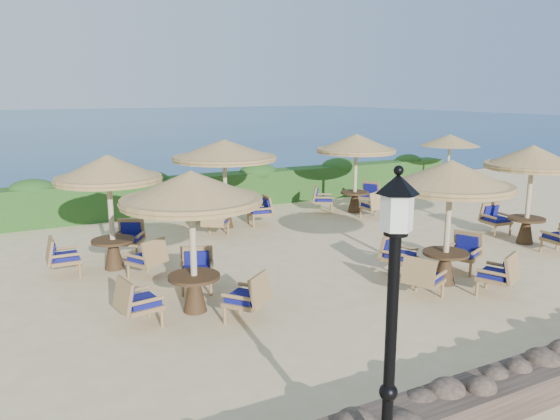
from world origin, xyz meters
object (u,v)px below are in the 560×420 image
object	(u,v)px
cafe_set_4	(225,163)
cafe_set_5	(356,157)
cafe_set_2	(531,173)
extra_parasol	(450,140)
lamp_post	(390,358)
cafe_set_1	(449,203)
cafe_set_0	(192,215)
cafe_set_3	(110,192)

from	to	relation	value
cafe_set_4	cafe_set_5	distance (m)	4.69
cafe_set_2	cafe_set_5	xyz separation A→B (m)	(-1.80, 5.35, -0.06)
extra_parasol	cafe_set_4	bearing A→B (deg)	-175.34
lamp_post	cafe_set_1	bearing A→B (deg)	40.89
extra_parasol	cafe_set_1	distance (m)	10.64
lamp_post	cafe_set_0	size ratio (longest dim) A/B	1.21
cafe_set_0	lamp_post	bearing A→B (deg)	-89.26
lamp_post	cafe_set_1	size ratio (longest dim) A/B	1.16
cafe_set_5	lamp_post	bearing A→B (deg)	-124.15
extra_parasol	cafe_set_0	world-z (taller)	cafe_set_0
cafe_set_1	cafe_set_2	distance (m)	4.47
cafe_set_0	cafe_set_2	bearing A→B (deg)	1.92
extra_parasol	cafe_set_0	bearing A→B (deg)	-152.81
lamp_post	cafe_set_0	bearing A→B (deg)	90.74
lamp_post	cafe_set_3	distance (m)	8.80
cafe_set_3	cafe_set_4	world-z (taller)	same
lamp_post	cafe_set_0	xyz separation A→B (m)	(-0.07, 5.49, 0.30)
extra_parasol	cafe_set_1	size ratio (longest dim) A/B	0.85
cafe_set_1	cafe_set_3	distance (m)	7.41
extra_parasol	cafe_set_4	distance (m)	9.75
cafe_set_2	cafe_set_5	distance (m)	5.65
cafe_set_3	cafe_set_4	size ratio (longest dim) A/B	0.90
cafe_set_1	cafe_set_5	size ratio (longest dim) A/B	1.03
lamp_post	extra_parasol	bearing A→B (deg)	43.60
cafe_set_1	cafe_set_2	world-z (taller)	same
lamp_post	cafe_set_3	size ratio (longest dim) A/B	1.19
cafe_set_1	cafe_set_2	size ratio (longest dim) A/B	1.00
cafe_set_0	cafe_set_4	world-z (taller)	same
cafe_set_2	cafe_set_3	xyz separation A→B (m)	(-10.27, 2.95, -0.13)
lamp_post	cafe_set_1	distance (m)	6.78
cafe_set_4	cafe_set_0	bearing A→B (deg)	-117.35
cafe_set_3	lamp_post	bearing A→B (deg)	-84.16
cafe_set_3	cafe_set_5	xyz separation A→B (m)	(8.47, 2.41, 0.08)
lamp_post	extra_parasol	distance (m)	17.41
cafe_set_0	cafe_set_3	world-z (taller)	same
cafe_set_3	cafe_set_5	size ratio (longest dim) A/B	1.00
cafe_set_0	cafe_set_2	xyz separation A→B (m)	(9.44, 0.32, 0.08)
extra_parasol	cafe_set_1	bearing A→B (deg)	-134.67
cafe_set_4	cafe_set_5	world-z (taller)	same
cafe_set_2	cafe_set_4	world-z (taller)	same
cafe_set_1	cafe_set_5	xyz separation A→B (m)	(2.45, 6.72, 0.11)
extra_parasol	cafe_set_3	size ratio (longest dim) A/B	0.87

